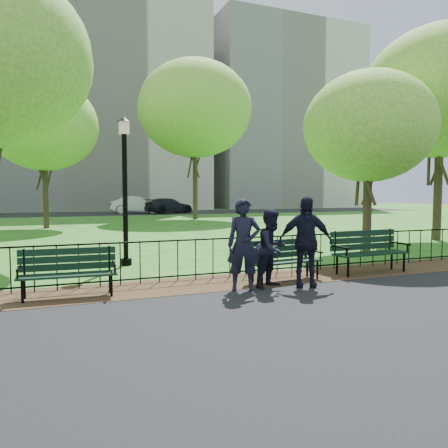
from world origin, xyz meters
name	(u,v)px	position (x,y,z in m)	size (l,w,h in m)	color
ground	(282,296)	(0.00, 0.00, 0.00)	(120.00, 120.00, 0.00)	#265D18
asphalt_path	(436,363)	(0.00, -3.40, 0.01)	(60.00, 9.20, 0.01)	black
dirt_strip	(247,280)	(0.00, 1.50, 0.01)	(60.00, 1.60, 0.01)	#3B2418
far_street	(94,214)	(0.00, 35.00, 0.01)	(70.00, 9.00, 0.01)	black
iron_fence	(238,255)	(0.00, 2.00, 0.50)	(24.06, 0.06, 1.00)	black
apartment_mid	(98,83)	(2.00, 48.00, 15.00)	(24.00, 15.00, 30.00)	beige
apartment_east	(275,121)	(26.00, 48.00, 12.00)	(20.00, 15.00, 24.00)	beige
park_bench_main	(274,254)	(0.45, 1.14, 0.60)	(1.73, 0.73, 0.95)	black
park_bench_left_a	(68,267)	(-3.62, 1.37, 0.55)	(1.71, 0.61, 0.96)	black
park_bench_right_a	(368,247)	(3.03, 1.29, 0.62)	(1.94, 0.66, 1.09)	black
lamppost	(125,185)	(-2.06, 4.56, 2.09)	(0.34, 0.34, 3.83)	black
tree_near_e	(369,127)	(5.57, 4.35, 3.97)	(4.11, 4.11, 5.73)	#2D2116
tree_mid_e	(441,92)	(10.57, 6.13, 5.85)	(6.04, 6.04, 8.42)	#2D2116
tree_far_c	(44,125)	(-4.01, 18.46, 5.49)	(5.67, 5.67, 7.91)	#2D2116
tree_far_e	(195,109)	(6.13, 23.57, 7.97)	(8.23, 8.23, 11.47)	#2D2116
person_left	(244,245)	(-0.47, 0.66, 0.90)	(0.64, 0.42, 1.77)	black
person_mid	(272,248)	(0.18, 0.73, 0.79)	(0.75, 0.39, 1.55)	black
person_right	(305,241)	(0.83, 0.55, 0.92)	(1.06, 0.43, 1.81)	black
sedan_silver	(139,205)	(3.96, 33.91, 0.81)	(1.70, 4.87, 1.60)	#ADB0B5
sedan_dark	(169,206)	(6.67, 33.24, 0.72)	(1.98, 4.88, 1.42)	black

